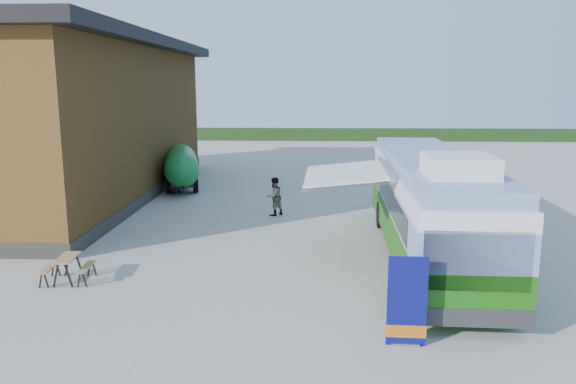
{
  "coord_description": "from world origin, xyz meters",
  "views": [
    {
      "loc": [
        0.93,
        -16.34,
        5.35
      ],
      "look_at": [
        0.09,
        4.01,
        1.4
      ],
      "focal_mm": 35.0,
      "sensor_mm": 36.0,
      "label": 1
    }
  ],
  "objects_px": {
    "bus": "(429,202)",
    "banner": "(407,310)",
    "person_b": "(274,196)",
    "slurry_tanker": "(181,166)",
    "person_a": "(176,175)",
    "picnic_table": "(67,263)"
  },
  "relations": [
    {
      "from": "bus",
      "to": "person_a",
      "type": "distance_m",
      "value": 14.3
    },
    {
      "from": "bus",
      "to": "banner",
      "type": "bearing_deg",
      "value": -103.14
    },
    {
      "from": "person_b",
      "to": "banner",
      "type": "bearing_deg",
      "value": 64.3
    },
    {
      "from": "person_a",
      "to": "person_b",
      "type": "xyz_separation_m",
      "value": [
        5.13,
        -4.51,
        -0.13
      ]
    },
    {
      "from": "bus",
      "to": "picnic_table",
      "type": "height_order",
      "value": "bus"
    },
    {
      "from": "banner",
      "to": "person_a",
      "type": "relative_size",
      "value": 1.04
    },
    {
      "from": "bus",
      "to": "slurry_tanker",
      "type": "height_order",
      "value": "bus"
    },
    {
      "from": "banner",
      "to": "person_a",
      "type": "bearing_deg",
      "value": 120.2
    },
    {
      "from": "picnic_table",
      "to": "slurry_tanker",
      "type": "xyz_separation_m",
      "value": [
        0.0,
        13.75,
        0.69
      ]
    },
    {
      "from": "person_a",
      "to": "person_b",
      "type": "distance_m",
      "value": 6.84
    },
    {
      "from": "banner",
      "to": "bus",
      "type": "bearing_deg",
      "value": 76.86
    },
    {
      "from": "person_a",
      "to": "person_b",
      "type": "height_order",
      "value": "person_a"
    },
    {
      "from": "bus",
      "to": "slurry_tanker",
      "type": "distance_m",
      "value": 15.1
    },
    {
      "from": "bus",
      "to": "banner",
      "type": "relative_size",
      "value": 6.26
    },
    {
      "from": "person_b",
      "to": "slurry_tanker",
      "type": "relative_size",
      "value": 0.28
    },
    {
      "from": "banner",
      "to": "person_a",
      "type": "distance_m",
      "value": 18.24
    },
    {
      "from": "banner",
      "to": "person_b",
      "type": "height_order",
      "value": "banner"
    },
    {
      "from": "slurry_tanker",
      "to": "banner",
      "type": "bearing_deg",
      "value": -77.26
    },
    {
      "from": "banner",
      "to": "person_b",
      "type": "relative_size",
      "value": 1.21
    },
    {
      "from": "bus",
      "to": "banner",
      "type": "height_order",
      "value": "bus"
    },
    {
      "from": "banner",
      "to": "person_a",
      "type": "xyz_separation_m",
      "value": [
        -8.62,
        16.07,
        0.14
      ]
    },
    {
      "from": "banner",
      "to": "picnic_table",
      "type": "relative_size",
      "value": 1.45
    }
  ]
}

